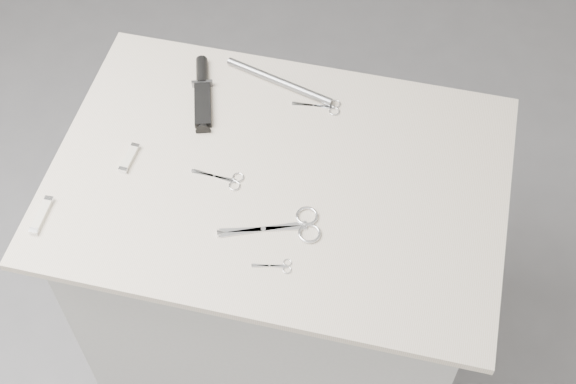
% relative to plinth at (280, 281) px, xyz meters
% --- Properties ---
extents(ground, '(4.00, 4.00, 0.01)m').
position_rel_plinth_xyz_m(ground, '(0.00, 0.00, -0.46)').
color(ground, gray).
rests_on(ground, ground).
extents(plinth, '(0.90, 0.60, 0.90)m').
position_rel_plinth_xyz_m(plinth, '(0.00, 0.00, 0.00)').
color(plinth, '#B4B4B1').
rests_on(plinth, ground).
extents(display_board, '(1.00, 0.70, 0.02)m').
position_rel_plinth_xyz_m(display_board, '(0.00, 0.00, 0.46)').
color(display_board, beige).
rests_on(display_board, plinth).
extents(large_shears, '(0.21, 0.12, 0.01)m').
position_rel_plinth_xyz_m(large_shears, '(0.06, -0.12, 0.47)').
color(large_shears, silver).
rests_on(large_shears, display_board).
extents(embroidery_scissors_a, '(0.12, 0.05, 0.00)m').
position_rel_plinth_xyz_m(embroidery_scissors_a, '(-0.11, -0.04, 0.47)').
color(embroidery_scissors_a, silver).
rests_on(embroidery_scissors_a, display_board).
extents(embroidery_scissors_b, '(0.11, 0.05, 0.00)m').
position_rel_plinth_xyz_m(embroidery_scissors_b, '(0.06, 0.22, 0.47)').
color(embroidery_scissors_b, silver).
rests_on(embroidery_scissors_b, display_board).
extents(tiny_scissors, '(0.08, 0.04, 0.00)m').
position_rel_plinth_xyz_m(tiny_scissors, '(0.05, -0.22, 0.47)').
color(tiny_scissors, silver).
rests_on(tiny_scissors, display_board).
extents(sheathed_knife, '(0.10, 0.21, 0.03)m').
position_rel_plinth_xyz_m(sheathed_knife, '(-0.23, 0.20, 0.48)').
color(sheathed_knife, black).
rests_on(sheathed_knife, display_board).
extents(pocket_knife_a, '(0.02, 0.08, 0.01)m').
position_rel_plinth_xyz_m(pocket_knife_a, '(-0.33, -0.03, 0.47)').
color(pocket_knife_a, silver).
rests_on(pocket_knife_a, display_board).
extents(pocket_knife_b, '(0.02, 0.10, 0.01)m').
position_rel_plinth_xyz_m(pocket_knife_b, '(-0.46, -0.22, 0.48)').
color(pocket_knife_b, silver).
rests_on(pocket_knife_b, display_board).
extents(metal_rail, '(0.28, 0.09, 0.02)m').
position_rel_plinth_xyz_m(metal_rail, '(-0.06, 0.27, 0.48)').
color(metal_rail, gray).
rests_on(metal_rail, display_board).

